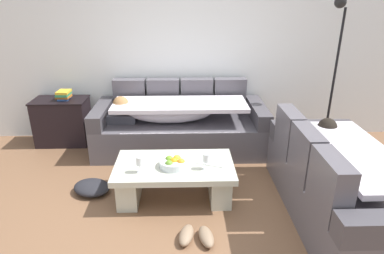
{
  "coord_description": "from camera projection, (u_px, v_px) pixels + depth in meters",
  "views": [
    {
      "loc": [
        0.0,
        -2.53,
        1.99
      ],
      "look_at": [
        0.11,
        1.03,
        0.55
      ],
      "focal_mm": 31.22,
      "sensor_mm": 36.0,
      "label": 1
    }
  ],
  "objects": [
    {
      "name": "side_cabinet",
      "position": [
        62.0,
        121.0,
        4.64
      ],
      "size": [
        0.72,
        0.44,
        0.64
      ],
      "color": "black",
      "rests_on": "ground_plane"
    },
    {
      "name": "coffee_table",
      "position": [
        174.0,
        176.0,
        3.42
      ],
      "size": [
        1.2,
        0.68,
        0.38
      ],
      "color": "beige",
      "rests_on": "ground_plane"
    },
    {
      "name": "crumpled_garment",
      "position": [
        91.0,
        187.0,
        3.55
      ],
      "size": [
        0.5,
        0.46,
        0.12
      ],
      "primitive_type": "ellipsoid",
      "rotation": [
        0.0,
        0.0,
        2.71
      ],
      "color": "#232328",
      "rests_on": "ground_plane"
    },
    {
      "name": "couch_near_window",
      "position": [
        339.0,
        183.0,
        3.11
      ],
      "size": [
        0.92,
        1.9,
        0.88
      ],
      "rotation": [
        0.0,
        0.0,
        1.57
      ],
      "color": "#555259",
      "rests_on": "ground_plane"
    },
    {
      "name": "pair_of_shoes",
      "position": [
        196.0,
        236.0,
        2.87
      ],
      "size": [
        0.34,
        0.31,
        0.09
      ],
      "color": "#8C7259",
      "rests_on": "ground_plane"
    },
    {
      "name": "open_magazine",
      "position": [
        211.0,
        161.0,
        3.42
      ],
      "size": [
        0.34,
        0.3,
        0.01
      ],
      "primitive_type": "cube",
      "rotation": [
        0.0,
        0.0,
        -0.37
      ],
      "color": "white",
      "rests_on": "coffee_table"
    },
    {
      "name": "wine_glass_near_left",
      "position": [
        139.0,
        162.0,
        3.17
      ],
      "size": [
        0.07,
        0.07,
        0.17
      ],
      "color": "silver",
      "rests_on": "coffee_table"
    },
    {
      "name": "wine_glass_near_right",
      "position": [
        206.0,
        158.0,
        3.23
      ],
      "size": [
        0.07,
        0.07,
        0.17
      ],
      "color": "silver",
      "rests_on": "coffee_table"
    },
    {
      "name": "couch_along_wall",
      "position": [
        178.0,
        125.0,
        4.46
      ],
      "size": [
        2.23,
        0.92,
        0.88
      ],
      "color": "#555259",
      "rests_on": "ground_plane"
    },
    {
      "name": "back_wall",
      "position": [
        182.0,
        42.0,
        4.57
      ],
      "size": [
        9.0,
        0.1,
        2.7
      ],
      "primitive_type": "cube",
      "color": "white",
      "rests_on": "ground_plane"
    },
    {
      "name": "fruit_bowl",
      "position": [
        173.0,
        163.0,
        3.3
      ],
      "size": [
        0.28,
        0.28,
        0.1
      ],
      "color": "silver",
      "rests_on": "coffee_table"
    },
    {
      "name": "ground_plane",
      "position": [
        184.0,
        224.0,
        3.09
      ],
      "size": [
        14.0,
        14.0,
        0.0
      ],
      "primitive_type": "plane",
      "color": "brown"
    },
    {
      "name": "floor_lamp",
      "position": [
        333.0,
        66.0,
        4.26
      ],
      "size": [
        0.33,
        0.31,
        1.95
      ],
      "color": "black",
      "rests_on": "ground_plane"
    },
    {
      "name": "book_stack_on_cabinet",
      "position": [
        63.0,
        95.0,
        4.49
      ],
      "size": [
        0.18,
        0.23,
        0.12
      ],
      "color": "#2D569E",
      "rests_on": "side_cabinet"
    }
  ]
}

